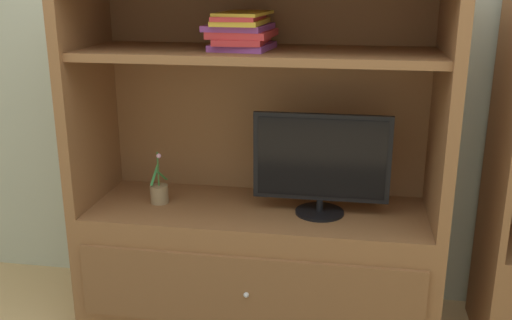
{
  "coord_description": "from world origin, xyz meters",
  "views": [
    {
      "loc": [
        0.42,
        -2.12,
        1.6
      ],
      "look_at": [
        0.0,
        0.35,
        0.82
      ],
      "focal_mm": 41.03,
      "sensor_mm": 36.0,
      "label": 1
    }
  ],
  "objects_px": {
    "potted_plant": "(159,193)",
    "magazine_stack": "(242,31)",
    "tv_monitor": "(321,163)",
    "media_console": "(258,222)"
  },
  "relations": [
    {
      "from": "potted_plant",
      "to": "magazine_stack",
      "type": "bearing_deg",
      "value": 2.58
    },
    {
      "from": "tv_monitor",
      "to": "magazine_stack",
      "type": "bearing_deg",
      "value": 175.82
    },
    {
      "from": "potted_plant",
      "to": "media_console",
      "type": "bearing_deg",
      "value": 2.65
    },
    {
      "from": "tv_monitor",
      "to": "potted_plant",
      "type": "bearing_deg",
      "value": 179.37
    },
    {
      "from": "media_console",
      "to": "magazine_stack",
      "type": "distance_m",
      "value": 0.89
    },
    {
      "from": "potted_plant",
      "to": "magazine_stack",
      "type": "relative_size",
      "value": 0.73
    },
    {
      "from": "media_console",
      "to": "magazine_stack",
      "type": "bearing_deg",
      "value": -176.98
    },
    {
      "from": "media_console",
      "to": "potted_plant",
      "type": "bearing_deg",
      "value": -177.35
    },
    {
      "from": "tv_monitor",
      "to": "magazine_stack",
      "type": "height_order",
      "value": "magazine_stack"
    },
    {
      "from": "media_console",
      "to": "tv_monitor",
      "type": "distance_m",
      "value": 0.43
    }
  ]
}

